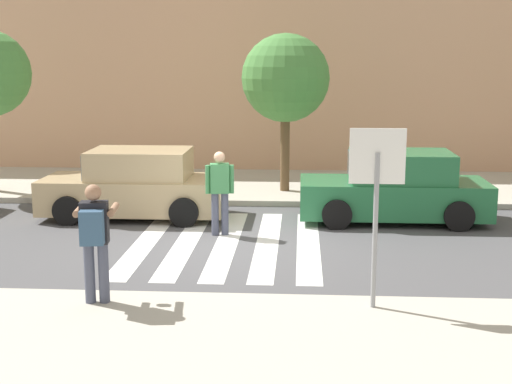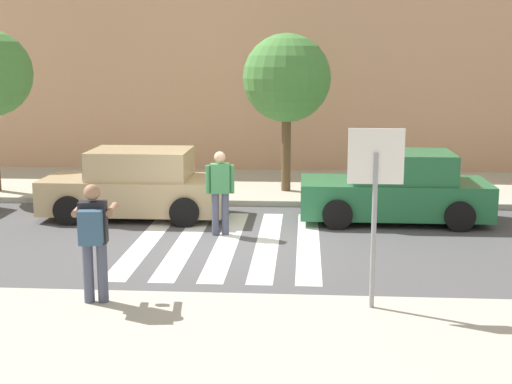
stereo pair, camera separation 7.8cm
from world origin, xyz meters
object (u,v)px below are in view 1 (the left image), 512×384
(street_tree_center, at_px, (285,79))
(stop_sign, at_px, (377,178))
(parked_car_tan, at_px, (136,186))
(pedestrian_crossing, at_px, (220,188))
(parked_car_green, at_px, (395,189))
(photographer_with_backpack, at_px, (95,233))

(street_tree_center, bearing_deg, stop_sign, -80.46)
(stop_sign, height_order, parked_car_tan, stop_sign)
(pedestrian_crossing, height_order, parked_car_green, pedestrian_crossing)
(photographer_with_backpack, height_order, pedestrian_crossing, photographer_with_backpack)
(parked_car_green, bearing_deg, street_tree_center, 132.79)
(street_tree_center, bearing_deg, pedestrian_crossing, -106.18)
(parked_car_tan, distance_m, street_tree_center, 4.85)
(stop_sign, distance_m, parked_car_tan, 7.72)
(photographer_with_backpack, bearing_deg, street_tree_center, 74.21)
(stop_sign, bearing_deg, street_tree_center, 99.54)
(photographer_with_backpack, distance_m, street_tree_center, 9.29)
(pedestrian_crossing, bearing_deg, street_tree_center, 73.82)
(stop_sign, distance_m, photographer_with_backpack, 4.01)
(stop_sign, xyz_separation_m, photographer_with_backpack, (-3.93, -0.10, -0.81))
(pedestrian_crossing, bearing_deg, parked_car_tan, 144.14)
(pedestrian_crossing, bearing_deg, parked_car_green, 21.97)
(photographer_with_backpack, height_order, street_tree_center, street_tree_center)
(pedestrian_crossing, relative_size, parked_car_green, 0.42)
(photographer_with_backpack, relative_size, street_tree_center, 0.43)
(parked_car_green, relative_size, street_tree_center, 1.02)
(photographer_with_backpack, xyz_separation_m, parked_car_tan, (-0.83, 6.05, -0.44))
(stop_sign, distance_m, pedestrian_crossing, 5.29)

